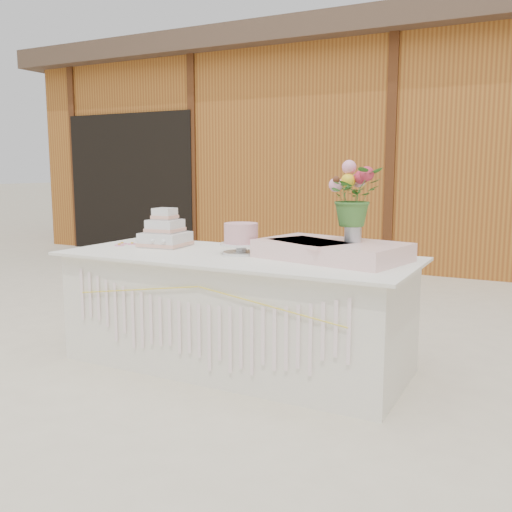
{
  "coord_description": "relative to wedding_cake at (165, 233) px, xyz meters",
  "views": [
    {
      "loc": [
        1.87,
        -3.28,
        1.35
      ],
      "look_at": [
        0.0,
        0.3,
        0.72
      ],
      "focal_mm": 40.0,
      "sensor_mm": 36.0,
      "label": 1
    }
  ],
  "objects": [
    {
      "name": "ground",
      "position": [
        0.66,
        -0.12,
        -0.87
      ],
      "size": [
        80.0,
        80.0,
        0.0
      ],
      "primitive_type": "plane",
      "color": "beige",
      "rests_on": "ground"
    },
    {
      "name": "barn",
      "position": [
        0.65,
        5.87,
        0.81
      ],
      "size": [
        12.6,
        4.6,
        3.3
      ],
      "color": "#9A5F20",
      "rests_on": "ground"
    },
    {
      "name": "cake_table",
      "position": [
        0.66,
        -0.13,
        -0.48
      ],
      "size": [
        2.4,
        1.0,
        0.77
      ],
      "color": "silver",
      "rests_on": "ground"
    },
    {
      "name": "wedding_cake",
      "position": [
        0.0,
        0.0,
        0.0
      ],
      "size": [
        0.34,
        0.34,
        0.28
      ],
      "rotation": [
        0.0,
        0.0,
        0.08
      ],
      "color": "silver",
      "rests_on": "cake_table"
    },
    {
      "name": "pink_cake_stand",
      "position": [
        0.68,
        -0.07,
        0.02
      ],
      "size": [
        0.29,
        0.29,
        0.21
      ],
      "color": "silver",
      "rests_on": "cake_table"
    },
    {
      "name": "satin_runner",
      "position": [
        1.3,
        -0.0,
        -0.04
      ],
      "size": [
        1.01,
        0.72,
        0.12
      ],
      "primitive_type": "cube",
      "rotation": [
        0.0,
        0.0,
        -0.22
      ],
      "color": "#FBCFCA",
      "rests_on": "cake_table"
    },
    {
      "name": "flower_vase",
      "position": [
        1.43,
        0.03,
        0.09
      ],
      "size": [
        0.11,
        0.11,
        0.15
      ],
      "primitive_type": "cylinder",
      "color": "silver",
      "rests_on": "satin_runner"
    },
    {
      "name": "bouquet",
      "position": [
        1.43,
        0.03,
        0.35
      ],
      "size": [
        0.44,
        0.44,
        0.37
      ],
      "primitive_type": "imported",
      "rotation": [
        0.0,
        0.0,
        0.74
      ],
      "color": "#3B6E2C",
      "rests_on": "flower_vase"
    },
    {
      "name": "loose_flowers",
      "position": [
        -0.3,
        -0.02,
        -0.09
      ],
      "size": [
        0.18,
        0.37,
        0.02
      ],
      "primitive_type": null,
      "rotation": [
        0.0,
        0.0,
        0.11
      ],
      "color": "pink",
      "rests_on": "cake_table"
    }
  ]
}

